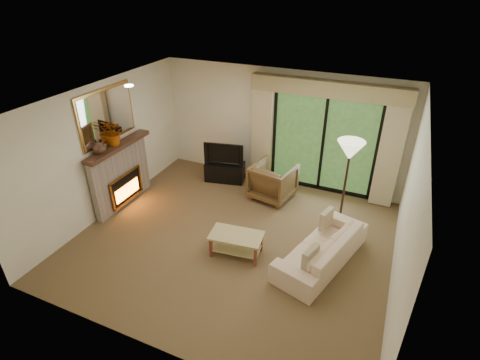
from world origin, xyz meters
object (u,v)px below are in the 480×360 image
at_px(media_console, 225,172).
at_px(sofa, 321,248).
at_px(coffee_table, 236,244).
at_px(armchair, 273,181).

xyz_separation_m(media_console, sofa, (2.72, -1.91, 0.06)).
distance_m(media_console, coffee_table, 2.65).
bearing_deg(coffee_table, media_console, 113.39).
xyz_separation_m(armchair, sofa, (1.44, -1.64, -0.11)).
distance_m(armchair, sofa, 2.19).
height_order(media_console, armchair, armchair).
distance_m(media_console, armchair, 1.31).
height_order(sofa, coffee_table, sofa).
height_order(media_console, coffee_table, media_console).
bearing_deg(media_console, coffee_table, -71.91).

